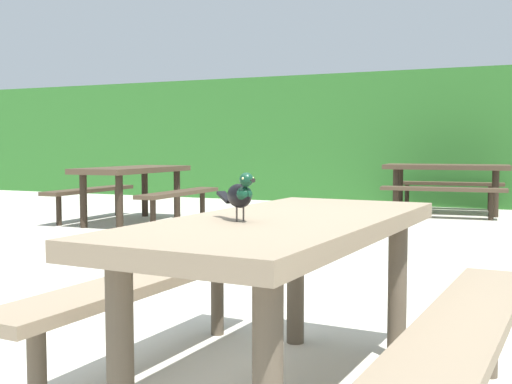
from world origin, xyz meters
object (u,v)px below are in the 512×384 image
Objects in this scene: bird_grackle at (240,194)px; picnic_table_foreground at (286,263)px; picnic_table_mid_left at (133,181)px; picnic_table_mid_right at (446,177)px.

picnic_table_foreground is at bearing 66.60° from bird_grackle.
bird_grackle is (-0.09, -0.22, 0.29)m from picnic_table_foreground.
picnic_table_foreground is 6.23m from picnic_table_mid_left.
bird_grackle is 0.13× the size of picnic_table_mid_right.
picnic_table_mid_left and picnic_table_mid_right have the same top height.
picnic_table_foreground is 0.37m from bird_grackle.
bird_grackle is 6.35m from picnic_table_mid_left.
picnic_table_mid_left is at bearing 129.06° from bird_grackle.
picnic_table_mid_left is 0.98× the size of picnic_table_mid_right.
picnic_table_mid_right is at bearing 38.73° from picnic_table_mid_left.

